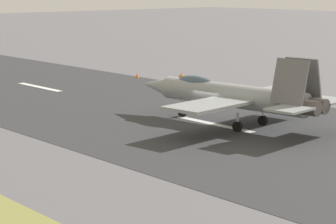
{
  "coord_description": "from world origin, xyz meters",
  "views": [
    {
      "loc": [
        -37.43,
        36.95,
        10.64
      ],
      "look_at": [
        -3.27,
        7.04,
        2.2
      ],
      "focal_mm": 73.41,
      "sensor_mm": 36.0,
      "label": 1
    }
  ],
  "objects_px": {
    "marker_cone_mid": "(280,98)",
    "marker_cone_far": "(137,76)",
    "fighter_jet": "(232,95)",
    "crew_person": "(182,80)"
  },
  "relations": [
    {
      "from": "fighter_jet",
      "to": "marker_cone_mid",
      "type": "xyz_separation_m",
      "value": [
        4.75,
        -11.52,
        -2.1
      ]
    },
    {
      "from": "marker_cone_mid",
      "to": "marker_cone_far",
      "type": "height_order",
      "value": "same"
    },
    {
      "from": "crew_person",
      "to": "marker_cone_far",
      "type": "xyz_separation_m",
      "value": [
        9.28,
        -1.5,
        -0.54
      ]
    },
    {
      "from": "marker_cone_mid",
      "to": "marker_cone_far",
      "type": "distance_m",
      "value": 21.25
    },
    {
      "from": "marker_cone_far",
      "to": "crew_person",
      "type": "bearing_deg",
      "value": 170.82
    },
    {
      "from": "crew_person",
      "to": "fighter_jet",
      "type": "bearing_deg",
      "value": 149.07
    },
    {
      "from": "crew_person",
      "to": "marker_cone_far",
      "type": "height_order",
      "value": "crew_person"
    },
    {
      "from": "marker_cone_far",
      "to": "fighter_jet",
      "type": "bearing_deg",
      "value": 156.1
    },
    {
      "from": "fighter_jet",
      "to": "marker_cone_far",
      "type": "xyz_separation_m",
      "value": [
        26.0,
        -11.52,
        -2.1
      ]
    },
    {
      "from": "marker_cone_mid",
      "to": "fighter_jet",
      "type": "bearing_deg",
      "value": 112.42
    }
  ]
}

